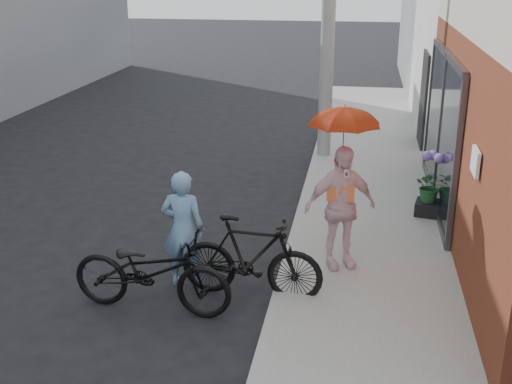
% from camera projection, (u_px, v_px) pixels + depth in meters
% --- Properties ---
extents(ground, '(80.00, 80.00, 0.00)m').
position_uv_depth(ground, '(207.00, 289.00, 8.25)').
color(ground, black).
rests_on(ground, ground).
extents(sidewalk, '(2.20, 24.00, 0.12)m').
position_uv_depth(sidewalk, '(372.00, 234.00, 9.76)').
color(sidewalk, gray).
rests_on(sidewalk, ground).
extents(curb, '(0.12, 24.00, 0.12)m').
position_uv_depth(curb, '(296.00, 230.00, 9.94)').
color(curb, '#9E9E99').
rests_on(curb, ground).
extents(officer, '(0.57, 0.37, 1.55)m').
position_uv_depth(officer, '(183.00, 229.00, 8.13)').
color(officer, '#6D96C2').
rests_on(officer, ground).
extents(bike_left, '(2.03, 0.84, 1.04)m').
position_uv_depth(bike_left, '(151.00, 271.00, 7.59)').
color(bike_left, black).
rests_on(bike_left, ground).
extents(bike_right, '(1.83, 0.64, 1.08)m').
position_uv_depth(bike_right, '(251.00, 258.00, 7.89)').
color(bike_right, black).
rests_on(bike_right, ground).
extents(kimono_woman, '(1.06, 0.77, 1.66)m').
position_uv_depth(kimono_woman, '(340.00, 207.00, 8.37)').
color(kimono_woman, '#FFD5DE').
rests_on(kimono_woman, sidewalk).
extents(parasol, '(0.89, 0.89, 0.78)m').
position_uv_depth(parasol, '(344.00, 116.00, 7.95)').
color(parasol, '#C23B16').
rests_on(parasol, kimono_woman).
extents(planter, '(0.48, 0.48, 0.22)m').
position_uv_depth(planter, '(429.00, 208.00, 10.34)').
color(planter, black).
rests_on(planter, sidewalk).
extents(potted_plant, '(0.48, 0.42, 0.53)m').
position_uv_depth(potted_plant, '(431.00, 186.00, 10.21)').
color(potted_plant, '#23592B').
rests_on(potted_plant, planter).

